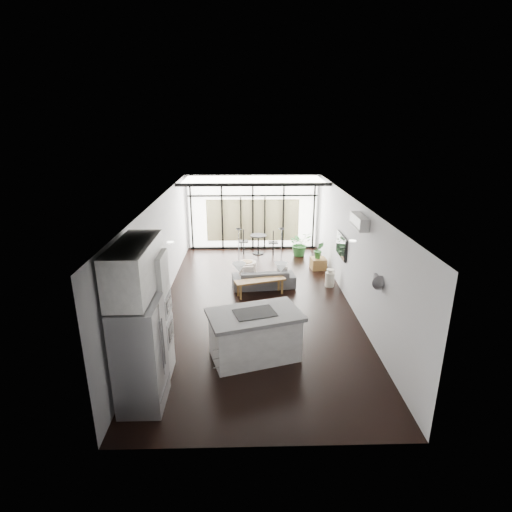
{
  "coord_description": "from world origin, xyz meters",
  "views": [
    {
      "loc": [
        -0.26,
        -9.78,
        4.67
      ],
      "look_at": [
        0.0,
        0.3,
        1.25
      ],
      "focal_mm": 28.0,
      "sensor_mm": 36.0,
      "label": 1
    }
  ],
  "objects_px": {
    "console_bench": "(260,287)",
    "island": "(255,335)",
    "tv": "(342,246)",
    "fridge": "(140,356)",
    "pouf": "(248,268)",
    "sofa": "(264,275)",
    "milk_can": "(330,278)"
  },
  "relations": [
    {
      "from": "pouf",
      "to": "tv",
      "type": "height_order",
      "value": "tv"
    },
    {
      "from": "console_bench",
      "to": "tv",
      "type": "bearing_deg",
      "value": -6.3
    },
    {
      "from": "console_bench",
      "to": "pouf",
      "type": "xyz_separation_m",
      "value": [
        -0.35,
        1.54,
        -0.01
      ]
    },
    {
      "from": "sofa",
      "to": "tv",
      "type": "bearing_deg",
      "value": 169.67
    },
    {
      "from": "console_bench",
      "to": "island",
      "type": "bearing_deg",
      "value": -111.15
    },
    {
      "from": "island",
      "to": "fridge",
      "type": "relative_size",
      "value": 0.98
    },
    {
      "from": "tv",
      "to": "sofa",
      "type": "bearing_deg",
      "value": 176.07
    },
    {
      "from": "island",
      "to": "sofa",
      "type": "bearing_deg",
      "value": 67.9
    },
    {
      "from": "island",
      "to": "console_bench",
      "type": "bearing_deg",
      "value": 69.1
    },
    {
      "from": "island",
      "to": "pouf",
      "type": "relative_size",
      "value": 3.32
    },
    {
      "from": "milk_can",
      "to": "tv",
      "type": "relative_size",
      "value": 0.49
    },
    {
      "from": "console_bench",
      "to": "tv",
      "type": "relative_size",
      "value": 1.31
    },
    {
      "from": "tv",
      "to": "island",
      "type": "bearing_deg",
      "value": -125.72
    },
    {
      "from": "island",
      "to": "tv",
      "type": "distance_m",
      "value": 4.46
    },
    {
      "from": "sofa",
      "to": "tv",
      "type": "relative_size",
      "value": 1.66
    },
    {
      "from": "fridge",
      "to": "console_bench",
      "type": "distance_m",
      "value": 5.06
    },
    {
      "from": "fridge",
      "to": "pouf",
      "type": "xyz_separation_m",
      "value": [
        1.83,
        6.05,
        -0.72
      ]
    },
    {
      "from": "sofa",
      "to": "console_bench",
      "type": "bearing_deg",
      "value": 72.08
    },
    {
      "from": "island",
      "to": "fridge",
      "type": "distance_m",
      "value": 2.43
    },
    {
      "from": "sofa",
      "to": "milk_can",
      "type": "height_order",
      "value": "sofa"
    },
    {
      "from": "island",
      "to": "console_bench",
      "type": "distance_m",
      "value": 3.14
    },
    {
      "from": "fridge",
      "to": "tv",
      "type": "xyz_separation_m",
      "value": [
        4.51,
        4.95,
        0.35
      ]
    },
    {
      "from": "milk_can",
      "to": "tv",
      "type": "xyz_separation_m",
      "value": [
        0.25,
        -0.12,
        1.03
      ]
    },
    {
      "from": "island",
      "to": "tv",
      "type": "bearing_deg",
      "value": 37.53
    },
    {
      "from": "pouf",
      "to": "milk_can",
      "type": "distance_m",
      "value": 2.62
    },
    {
      "from": "milk_can",
      "to": "pouf",
      "type": "bearing_deg",
      "value": 158.15
    },
    {
      "from": "pouf",
      "to": "console_bench",
      "type": "bearing_deg",
      "value": -77.3
    },
    {
      "from": "pouf",
      "to": "milk_can",
      "type": "bearing_deg",
      "value": -21.85
    },
    {
      "from": "island",
      "to": "milk_can",
      "type": "xyz_separation_m",
      "value": [
        2.31,
        3.69,
        -0.24
      ]
    },
    {
      "from": "fridge",
      "to": "milk_can",
      "type": "bearing_deg",
      "value": 49.97
    },
    {
      "from": "island",
      "to": "tv",
      "type": "xyz_separation_m",
      "value": [
        2.56,
        3.56,
        0.79
      ]
    },
    {
      "from": "sofa",
      "to": "milk_can",
      "type": "bearing_deg",
      "value": 172.81
    }
  ]
}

